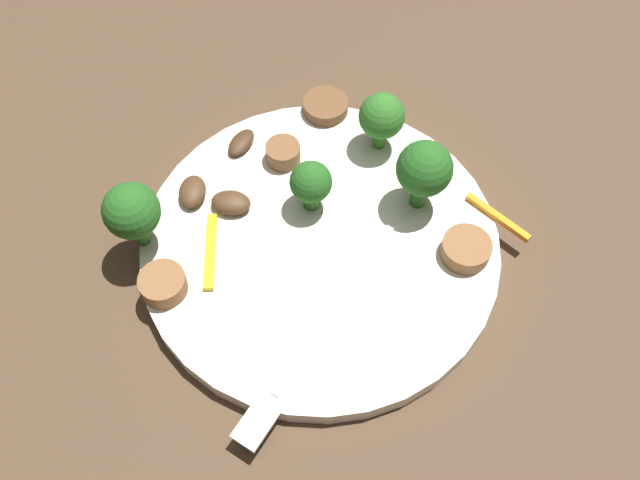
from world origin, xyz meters
TOP-DOWN VIEW (x-y plane):
  - ground_plane at (0.00, 0.00)m, footprint 1.40×1.40m
  - plate at (0.00, 0.00)m, footprint 0.25×0.25m
  - fork at (0.06, 0.05)m, footprint 0.18×0.04m
  - broccoli_floret_0 at (-0.09, -0.03)m, footprint 0.03×0.03m
  - broccoli_floret_1 at (-0.07, 0.03)m, footprint 0.04×0.04m
  - broccoli_floret_2 at (-0.02, -0.03)m, footprint 0.03×0.03m
  - broccoli_floret_3 at (0.08, -0.09)m, footprint 0.04×0.04m
  - sausage_slice_0 at (-0.09, -0.08)m, footprint 0.04×0.04m
  - sausage_slice_1 at (-0.03, -0.07)m, footprint 0.04×0.04m
  - sausage_slice_2 at (-0.06, 0.08)m, footprint 0.05×0.05m
  - sausage_slice_4 at (0.10, -0.05)m, footprint 0.04×0.04m
  - mushroom_0 at (-0.02, -0.10)m, footprint 0.03×0.02m
  - mushroom_1 at (0.02, -0.07)m, footprint 0.03×0.03m
  - mushroom_2 at (0.04, -0.09)m, footprint 0.03×0.03m
  - pepper_strip_0 at (0.06, -0.05)m, footprint 0.05×0.05m
  - pepper_strip_2 at (-0.10, 0.08)m, footprint 0.01×0.05m

SIDE VIEW (x-z plane):
  - ground_plane at x=0.00m, z-range 0.00..0.00m
  - plate at x=0.00m, z-range 0.00..0.02m
  - fork at x=0.06m, z-range 0.01..0.02m
  - pepper_strip_2 at x=-0.10m, z-range 0.02..0.02m
  - pepper_strip_0 at x=0.06m, z-range 0.02..0.02m
  - mushroom_0 at x=-0.02m, z-range 0.02..0.02m
  - sausage_slice_0 at x=-0.09m, z-range 0.02..0.03m
  - mushroom_2 at x=0.04m, z-range 0.02..0.03m
  - mushroom_1 at x=0.02m, z-range 0.02..0.03m
  - sausage_slice_2 at x=-0.06m, z-range 0.02..0.03m
  - sausage_slice_4 at x=0.10m, z-range 0.02..0.03m
  - sausage_slice_1 at x=-0.03m, z-range 0.02..0.03m
  - broccoli_floret_2 at x=-0.02m, z-range 0.02..0.06m
  - broccoli_floret_0 at x=-0.09m, z-range 0.02..0.07m
  - broccoli_floret_3 at x=0.08m, z-range 0.02..0.08m
  - broccoli_floret_1 at x=-0.07m, z-range 0.02..0.08m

